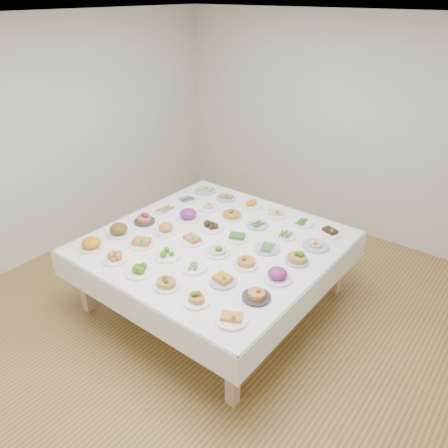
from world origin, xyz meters
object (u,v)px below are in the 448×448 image
Objects in this scene: dish_0 at (91,243)px; dish_18 at (165,210)px; display_table at (215,246)px; dish_35 at (330,231)px.

dish_18 is (-0.01, 1.02, -0.04)m from dish_0.
dish_0 is (-0.85, -0.86, 0.13)m from display_table.
dish_18 is 1.84m from dish_35.
dish_0 is 1.00× the size of dish_35.
dish_0 is 1.12× the size of dish_18.
display_table is 1.20m from dish_35.
dish_35 reaches higher than display_table.
dish_35 is (0.85, 0.85, 0.10)m from display_table.
dish_35 is (1.70, 1.71, -0.03)m from dish_0.
dish_0 reaches higher than display_table.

